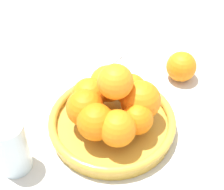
{
  "coord_description": "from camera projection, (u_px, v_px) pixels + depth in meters",
  "views": [
    {
      "loc": [
        -0.39,
        0.34,
        0.62
      ],
      "look_at": [
        0.0,
        0.0,
        0.1
      ],
      "focal_mm": 60.0,
      "sensor_mm": 36.0,
      "label": 1
    }
  ],
  "objects": [
    {
      "name": "napkin_folded",
      "position": [
        88.0,
        53.0,
        0.99
      ],
      "size": [
        0.17,
        0.17,
        0.01
      ],
      "primitive_type": "cube",
      "rotation": [
        0.0,
        0.0,
        0.13
      ],
      "color": "white",
      "rests_on": "ground_plane"
    },
    {
      "name": "stray_orange",
      "position": [
        181.0,
        67.0,
        0.9
      ],
      "size": [
        0.07,
        0.07,
        0.07
      ],
      "primitive_type": "sphere",
      "color": "orange",
      "rests_on": "ground_plane"
    },
    {
      "name": "drinking_glass",
      "position": [
        11.0,
        147.0,
        0.7
      ],
      "size": [
        0.07,
        0.07,
        0.12
      ],
      "primitive_type": "cylinder",
      "color": "silver",
      "rests_on": "ground_plane"
    },
    {
      "name": "fruit_bowl",
      "position": [
        112.0,
        123.0,
        0.79
      ],
      "size": [
        0.27,
        0.27,
        0.04
      ],
      "color": "gold",
      "rests_on": "ground_plane"
    },
    {
      "name": "ground_plane",
      "position": [
        112.0,
        129.0,
        0.81
      ],
      "size": [
        4.0,
        4.0,
        0.0
      ],
      "primitive_type": "plane",
      "color": "beige"
    },
    {
      "name": "orange_pile",
      "position": [
        113.0,
        102.0,
        0.75
      ],
      "size": [
        0.18,
        0.19,
        0.13
      ],
      "color": "orange",
      "rests_on": "fruit_bowl"
    }
  ]
}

